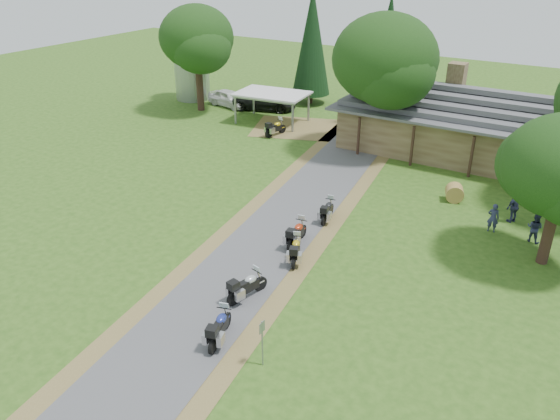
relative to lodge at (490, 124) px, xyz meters
The scene contains 23 objects.
ground 24.86m from the lodge, 104.04° to the right, with size 120.00×120.00×0.00m, color #2D5217.
driveway 21.17m from the lodge, 108.00° to the right, with size 46.00×46.00×0.00m, color #48484B.
lodge is the anchor object (origin of this frame).
silo 28.37m from the lodge, behind, with size 3.33×3.33×6.76m, color gray.
carport 17.61m from the lodge, behind, with size 5.91×3.94×2.56m, color silver, non-canonical shape.
car_white_sedan 23.77m from the lodge, behind, with size 5.78×2.44×1.93m, color white.
car_dark_suv 20.39m from the lodge, behind, with size 6.34×2.70×2.43m, color black.
motorcycle_row_a 26.66m from the lodge, 98.88° to the right, with size 1.98×0.64×1.35m, color navy, non-canonical shape.
motorcycle_row_b 23.96m from the lodge, 101.56° to the right, with size 1.98×0.65×1.36m, color #B2B5B9, non-canonical shape.
motorcycle_row_c 20.22m from the lodge, 103.02° to the right, with size 1.91×0.62×1.30m, color gold, non-canonical shape.
motorcycle_row_d 19.03m from the lodge, 106.17° to the right, with size 2.03×0.66×1.39m, color #B43215, non-canonical shape.
motorcycle_row_e 15.89m from the lodge, 109.18° to the right, with size 1.85×0.60×1.26m, color black, non-canonical shape.
motorcycle_carport_a 16.01m from the lodge, 165.79° to the right, with size 2.02×0.66×1.38m, color yellow, non-canonical shape.
person_a 12.01m from the lodge, 75.56° to the right, with size 0.54×0.39×1.92m, color #2D3253.
person_b 12.71m from the lodge, 66.42° to the right, with size 0.53×0.38×1.88m, color #2D3253.
person_c 10.56m from the lodge, 69.18° to the right, with size 0.62×0.45×2.18m, color #2D3253.
hay_bale 8.94m from the lodge, 88.81° to the right, with size 1.05×1.05×0.96m, color olive.
sign_post 26.72m from the lodge, 94.10° to the right, with size 0.36×0.06×1.98m, color gray, non-canonical shape.
oak_lodge_left 8.27m from the lodge, 155.14° to the right, with size 7.29×7.29×10.98m, color black, non-canonical shape.
oak_driveway 14.79m from the lodge, 66.78° to the right, with size 5.57×5.57×8.10m, color black, non-canonical shape.
oak_silo 25.36m from the lodge, behind, with size 6.53×6.53×10.51m, color black, non-canonical shape.
cedar_near 10.14m from the lodge, 161.31° to the left, with size 3.41×3.41×10.58m, color black.
cedar_far 18.92m from the lodge, 160.93° to the left, with size 3.57×3.57×10.62m, color black.
Camera 1 is at (12.72, -15.53, 14.09)m, focal length 35.00 mm.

